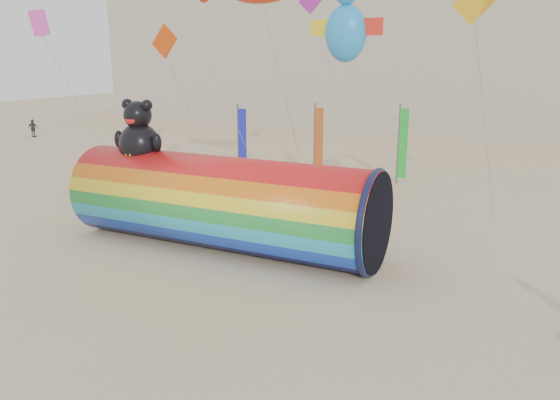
% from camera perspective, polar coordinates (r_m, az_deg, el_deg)
% --- Properties ---
extents(ground, '(160.00, 160.00, 0.00)m').
position_cam_1_polar(ground, '(21.97, -2.90, -6.82)').
color(ground, '#CCB58C').
rests_on(ground, ground).
extents(hotel_building, '(60.40, 15.40, 20.60)m').
position_cam_1_polar(hotel_building, '(67.50, 7.28, 16.59)').
color(hotel_building, '#B7AD99').
rests_on(hotel_building, ground).
extents(windsock_assembly, '(13.76, 4.19, 6.34)m').
position_cam_1_polar(windsock_assembly, '(23.53, -6.05, -0.02)').
color(windsock_assembly, red).
rests_on(windsock_assembly, ground).
extents(festival_banners, '(9.78, 4.81, 5.20)m').
position_cam_1_polar(festival_banners, '(35.34, 4.25, 5.90)').
color(festival_banners, '#59595E').
rests_on(festival_banners, ground).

